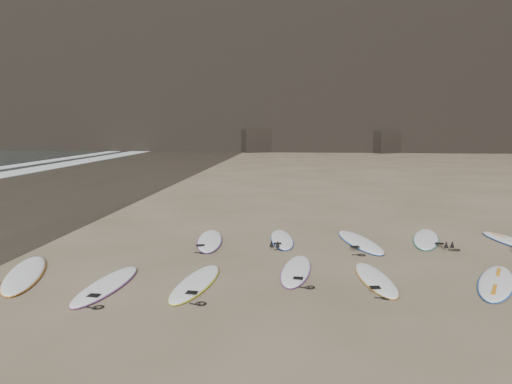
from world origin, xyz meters
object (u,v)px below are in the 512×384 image
surfboard_3 (375,279)px  surfboard_11 (25,274)px  surfboard_6 (282,239)px  surfboard_7 (360,241)px  surfboard_2 (296,270)px  surfboard_4 (496,282)px  surfboard_8 (426,239)px  surfboard_5 (210,240)px  surfboard_1 (196,282)px  surfboard_0 (107,285)px

surfboard_3 → surfboard_11: size_ratio=0.83×
surfboard_6 → surfboard_7: (2.05, -0.11, 0.01)m
surfboard_2 → surfboard_4: surfboard_4 is taller
surfboard_3 → surfboard_8: bearing=55.2°
surfboard_5 → surfboard_7: surfboard_7 is taller
surfboard_1 → surfboard_5: size_ratio=0.95×
surfboard_3 → surfboard_5: 4.91m
surfboard_4 → surfboard_8: 3.72m
surfboard_3 → surfboard_8: size_ratio=0.90×
surfboard_2 → surfboard_8: size_ratio=0.92×
surfboard_5 → surfboard_8: same height
surfboard_7 → surfboard_8: surfboard_7 is taller
surfboard_0 → surfboard_7: surfboard_7 is taller
surfboard_2 → surfboard_11: surfboard_11 is taller
surfboard_3 → surfboard_4: surfboard_4 is taller
surfboard_8 → surfboard_0: bearing=-133.0°
surfboard_5 → surfboard_6: (1.91, 0.33, -0.00)m
surfboard_1 → surfboard_11: 3.64m
surfboard_1 → surfboard_2: (1.93, 1.03, -0.00)m
surfboard_8 → surfboard_11: size_ratio=0.92×
surfboard_0 → surfboard_3: surfboard_0 is taller
surfboard_6 → surfboard_8: (3.86, 0.42, 0.00)m
surfboard_1 → surfboard_7: size_ratio=0.90×
surfboard_4 → surfboard_2: bearing=-163.0°
surfboard_5 → surfboard_6: size_ratio=1.11×
surfboard_2 → surfboard_4: 3.94m
surfboard_1 → surfboard_11: surfboard_11 is taller
surfboard_4 → surfboard_11: 9.50m
surfboard_1 → surfboard_11: bearing=-176.9°
surfboard_0 → surfboard_11: bearing=169.5°
surfboard_5 → surfboard_8: (5.77, 0.76, -0.00)m
surfboard_1 → surfboard_2: surfboard_1 is taller
surfboard_0 → surfboard_4: bearing=10.9°
surfboard_6 → surfboard_8: surfboard_8 is taller
surfboard_5 → surfboard_11: bearing=-142.1°
surfboard_5 → surfboard_7: size_ratio=0.95×
surfboard_4 → surfboard_7: size_ratio=0.93×
surfboard_1 → surfboard_5: (-0.40, 3.52, 0.00)m
surfboard_1 → surfboard_7: surfboard_7 is taller
surfboard_7 → surfboard_11: surfboard_11 is taller
surfboard_0 → surfboard_1: bearing=14.5°
surfboard_0 → surfboard_11: (-1.96, 0.51, 0.01)m
surfboard_0 → surfboard_1: surfboard_0 is taller
surfboard_4 → surfboard_8: bearing=120.8°
surfboard_7 → surfboard_5: bearing=168.3°
surfboard_11 → surfboard_2: bearing=-11.5°
surfboard_8 → surfboard_2: bearing=-122.6°
surfboard_0 → surfboard_1: (1.68, 0.31, -0.00)m
surfboard_7 → surfboard_8: (1.81, 0.53, -0.00)m
surfboard_5 → surfboard_1: bearing=-91.3°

